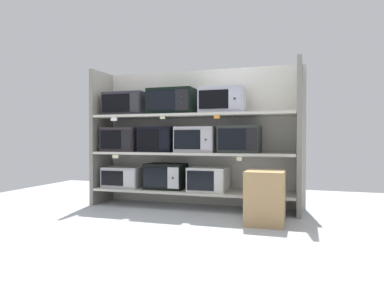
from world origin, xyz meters
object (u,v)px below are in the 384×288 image
microwave_6 (240,139)px  microwave_0 (124,177)px  microwave_1 (166,176)px  microwave_7 (126,104)px  microwave_5 (197,140)px  microwave_3 (123,140)px  microwave_9 (222,101)px  microwave_8 (173,102)px  microwave_2 (209,179)px  microwave_4 (158,139)px  shipping_carton (265,198)px

microwave_6 → microwave_0: bearing=180.0°
microwave_1 → microwave_7: bearing=-180.0°
microwave_5 → microwave_6: bearing=-0.0°
microwave_3 → microwave_9: 1.40m
microwave_7 → microwave_8: microwave_8 is taller
microwave_2 → microwave_7: 1.45m
microwave_4 → microwave_9: (0.83, 0.00, 0.46)m
microwave_5 → microwave_7: bearing=-180.0°
microwave_0 → microwave_9: size_ratio=0.94×
microwave_0 → microwave_3: size_ratio=1.07×
microwave_4 → microwave_7: size_ratio=0.80×
microwave_6 → microwave_3: bearing=-180.0°
microwave_0 → microwave_5: bearing=-0.0°
microwave_2 → shipping_carton: bearing=-38.7°
shipping_carton → microwave_1: bearing=155.6°
microwave_4 → microwave_6: size_ratio=0.93×
microwave_0 → microwave_8: 1.17m
microwave_5 → microwave_7: size_ratio=0.88×
microwave_4 → microwave_6: bearing=-0.0°
microwave_4 → microwave_3: bearing=-180.0°
microwave_1 → microwave_4: bearing=179.9°
microwave_7 → microwave_4: bearing=0.0°
microwave_3 → microwave_6: 1.53m
microwave_0 → microwave_1: bearing=-0.0°
microwave_7 → shipping_carton: microwave_7 is taller
microwave_4 → microwave_6: (1.04, -0.00, 0.00)m
microwave_2 → microwave_9: bearing=0.1°
microwave_7 → shipping_carton: (1.85, -0.59, -1.03)m
microwave_1 → microwave_3: bearing=-180.0°
microwave_0 → microwave_3: (-0.02, -0.00, 0.49)m
microwave_8 → shipping_carton: (1.20, -0.59, -1.04)m
microwave_1 → microwave_7: 1.07m
microwave_0 → shipping_carton: size_ratio=0.94×
microwave_3 → microwave_9: microwave_9 is taller
microwave_5 → microwave_0: bearing=180.0°
microwave_1 → microwave_6: size_ratio=1.02×
microwave_2 → microwave_0: bearing=180.0°
microwave_1 → microwave_7: microwave_7 is taller
microwave_0 → microwave_7: bearing=-0.5°
microwave_2 → microwave_3: 1.25m
microwave_2 → microwave_9: size_ratio=0.86×
microwave_9 → microwave_5: bearing=-180.0°
microwave_0 → microwave_8: size_ratio=0.87×
microwave_6 → microwave_4: bearing=180.0°
microwave_2 → microwave_6: 0.61m
microwave_5 → microwave_9: size_ratio=0.92×
microwave_6 → shipping_carton: microwave_6 is taller
microwave_1 → microwave_4: (-0.10, 0.00, 0.46)m
microwave_1 → microwave_4: 0.47m
microwave_5 → microwave_8: 0.57m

